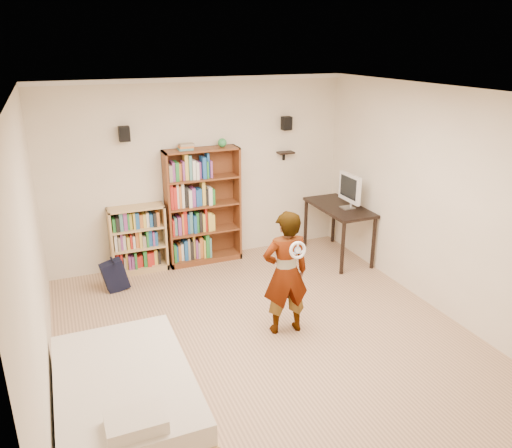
{
  "coord_description": "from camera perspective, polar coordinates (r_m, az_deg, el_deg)",
  "views": [
    {
      "loc": [
        -1.95,
        -4.42,
        3.16
      ],
      "look_at": [
        0.11,
        0.6,
        1.17
      ],
      "focal_mm": 35.0,
      "sensor_mm": 36.0,
      "label": 1
    }
  ],
  "objects": [
    {
      "name": "tall_bookshelf",
      "position": [
        7.4,
        -6.05,
        1.97
      ],
      "size": [
        1.09,
        0.32,
        1.73
      ],
      "primitive_type": null,
      "color": "brown",
      "rests_on": "ground"
    },
    {
      "name": "low_bookshelf",
      "position": [
        7.35,
        -13.3,
        -1.73
      ],
      "size": [
        0.78,
        0.29,
        0.98
      ],
      "primitive_type": null,
      "color": "tan",
      "rests_on": "ground"
    },
    {
      "name": "room_shell",
      "position": [
        5.03,
        1.42,
        4.02
      ],
      "size": [
        4.52,
        5.02,
        2.71
      ],
      "color": "white",
      "rests_on": "ground"
    },
    {
      "name": "person",
      "position": [
        5.59,
        3.41,
        -5.62
      ],
      "size": [
        0.57,
        0.4,
        1.46
      ],
      "primitive_type": "imported",
      "rotation": [
        0.0,
        0.0,
        3.04
      ],
      "color": "black",
      "rests_on": "ground"
    },
    {
      "name": "daybed",
      "position": [
        4.78,
        -14.76,
        -17.9
      ],
      "size": [
        1.17,
        1.8,
        0.53
      ],
      "primitive_type": null,
      "color": "beige",
      "rests_on": "ground"
    },
    {
      "name": "computer_desk",
      "position": [
        7.75,
        9.34,
        -0.86
      ],
      "size": [
        0.61,
        1.22,
        0.83
      ],
      "primitive_type": null,
      "color": "black",
      "rests_on": "ground"
    },
    {
      "name": "wii_wheel",
      "position": [
        5.21,
        4.79,
        -3.0
      ],
      "size": [
        0.19,
        0.07,
        0.19
      ],
      "primitive_type": "torus",
      "rotation": [
        1.36,
        0.0,
        0.0
      ],
      "color": "white",
      "rests_on": "person"
    },
    {
      "name": "ground",
      "position": [
        5.78,
        1.26,
        -13.02
      ],
      "size": [
        4.5,
        5.0,
        0.01
      ],
      "primitive_type": "cube",
      "color": "tan",
      "rests_on": "ground"
    },
    {
      "name": "speaker_right",
      "position": [
        7.67,
        3.52,
        11.42
      ],
      "size": [
        0.14,
        0.12,
        0.2
      ],
      "primitive_type": "cube",
      "color": "black",
      "rests_on": "room_shell"
    },
    {
      "name": "crown_molding",
      "position": [
        4.86,
        1.51,
        14.36
      ],
      "size": [
        4.5,
        5.0,
        0.06
      ],
      "color": "white",
      "rests_on": "room_shell"
    },
    {
      "name": "wall_shelf",
      "position": [
        7.76,
        3.41,
        8.14
      ],
      "size": [
        0.25,
        0.16,
        0.02
      ],
      "primitive_type": "cube",
      "color": "black",
      "rests_on": "room_shell"
    },
    {
      "name": "imac",
      "position": [
        7.46,
        10.52,
        3.68
      ],
      "size": [
        0.17,
        0.52,
        0.52
      ],
      "primitive_type": null,
      "rotation": [
        0.0,
        0.0,
        -0.13
      ],
      "color": "white",
      "rests_on": "computer_desk"
    },
    {
      "name": "speaker_left",
      "position": [
        6.98,
        -14.82,
        9.93
      ],
      "size": [
        0.14,
        0.12,
        0.2
      ],
      "primitive_type": "cube",
      "color": "black",
      "rests_on": "room_shell"
    },
    {
      "name": "navy_bag",
      "position": [
        6.96,
        -15.85,
        -5.66
      ],
      "size": [
        0.35,
        0.25,
        0.44
      ],
      "primitive_type": null,
      "rotation": [
        0.0,
        0.0,
        0.13
      ],
      "color": "black",
      "rests_on": "ground"
    }
  ]
}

